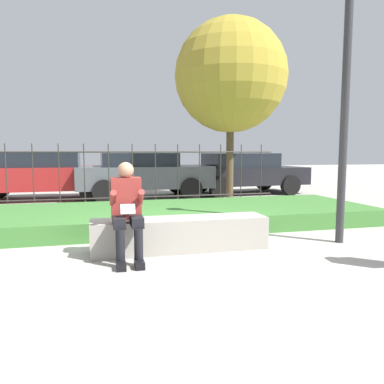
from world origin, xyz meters
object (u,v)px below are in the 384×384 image
Objects in this scene: street_lamp at (346,83)px; car_parked_left at (41,174)px; stone_bench at (180,236)px; car_parked_right at (243,172)px; tree_behind_fence at (231,76)px; car_parked_center at (143,174)px; person_seated_reader at (127,207)px.

car_parked_left is at bearing 127.82° from street_lamp.
stone_bench is 3.33m from street_lamp.
car_parked_right is 0.81× the size of tree_behind_fence.
car_parked_right is at bearing 61.27° from stone_bench.
tree_behind_fence reaches higher than car_parked_center.
car_parked_center is 1.02× the size of street_lamp.
street_lamp is (-1.12, -6.75, 1.69)m from car_parked_right.
car_parked_right is 7.05m from street_lamp.
car_parked_center is (0.23, 6.19, 0.53)m from stone_bench.
car_parked_center is 6.95m from street_lamp.
person_seated_reader is at bearing -125.73° from car_parked_right.
car_parked_center is at bearing 81.29° from person_seated_reader.
tree_behind_fence is (2.32, -1.23, 2.74)m from car_parked_center.
person_seated_reader is 0.25× the size of tree_behind_fence.
car_parked_center is at bearing 87.88° from stone_bench.
car_parked_right is at bearing 80.55° from street_lamp.
car_parked_right reaches higher than person_seated_reader.
stone_bench is 0.96m from person_seated_reader.
car_parked_right is at bearing 0.84° from car_parked_left.
tree_behind_fence is (0.06, 5.12, 1.07)m from street_lamp.
car_parked_left reaches higher than car_parked_center.
tree_behind_fence is at bearing -29.10° from car_parked_center.
person_seated_reader is 3.69m from street_lamp.
person_seated_reader is 6.82m from tree_behind_fence.
car_parked_left reaches higher than car_parked_right.
car_parked_left is (-2.70, 6.52, 0.54)m from stone_bench.
tree_behind_fence is (-1.06, -1.62, 2.76)m from car_parked_right.
car_parked_right is 1.04× the size of street_lamp.
tree_behind_fence is (2.55, 4.96, 3.27)m from stone_bench.
tree_behind_fence is (3.32, 5.27, 2.79)m from person_seated_reader.
car_parked_center reaches higher than person_seated_reader.
stone_bench is at bearing -93.31° from car_parked_center.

